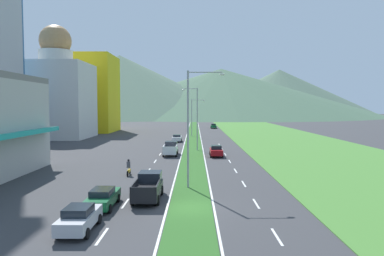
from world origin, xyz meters
name	(u,v)px	position (x,y,z in m)	size (l,w,h in m)	color
ground_plane	(190,208)	(0.00, 0.00, 0.00)	(600.00, 600.00, 0.00)	#38383A
grass_median	(193,137)	(0.00, 60.00, 0.03)	(3.20, 240.00, 0.06)	#2D6023
grass_verge_right	(279,137)	(20.60, 60.00, 0.03)	(24.00, 240.00, 0.06)	#477F33
lane_dash_left_2	(102,236)	(-5.10, -5.80, 0.01)	(0.16, 2.80, 0.01)	silver
lane_dash_left_3	(125,203)	(-5.10, 1.30, 0.01)	(0.16, 2.80, 0.01)	silver
lane_dash_left_4	(139,184)	(-5.10, 8.40, 0.01)	(0.16, 2.80, 0.01)	silver
lane_dash_left_5	(149,171)	(-5.10, 15.50, 0.01)	(0.16, 2.80, 0.01)	silver
lane_dash_left_6	(155,161)	(-5.10, 22.60, 0.01)	(0.16, 2.80, 0.01)	silver
lane_dash_left_7	(160,154)	(-5.10, 29.70, 0.01)	(0.16, 2.80, 0.01)	silver
lane_dash_left_8	(164,149)	(-5.10, 36.81, 0.01)	(0.16, 2.80, 0.01)	silver
lane_dash_left_9	(167,144)	(-5.10, 43.91, 0.01)	(0.16, 2.80, 0.01)	silver
lane_dash_right_2	(277,237)	(5.10, -5.80, 0.01)	(0.16, 2.80, 0.01)	silver
lane_dash_right_3	(256,204)	(5.10, 1.30, 0.01)	(0.16, 2.80, 0.01)	silver
lane_dash_right_4	(244,184)	(5.10, 8.40, 0.01)	(0.16, 2.80, 0.01)	silver
lane_dash_right_5	(236,171)	(5.10, 15.50, 0.01)	(0.16, 2.80, 0.01)	silver
lane_dash_right_6	(230,161)	(5.10, 22.60, 0.01)	(0.16, 2.80, 0.01)	silver
lane_dash_right_7	(225,154)	(5.10, 29.70, 0.01)	(0.16, 2.80, 0.01)	silver
lane_dash_right_8	(222,149)	(5.10, 36.81, 0.01)	(0.16, 2.80, 0.01)	silver
lane_dash_right_9	(219,145)	(5.10, 43.91, 0.01)	(0.16, 2.80, 0.01)	silver
edge_line_median_left	(186,137)	(-1.75, 60.00, 0.01)	(0.16, 240.00, 0.01)	silver
edge_line_median_right	(201,137)	(1.75, 60.00, 0.01)	(0.16, 240.00, 0.01)	silver
domed_building	(57,94)	(-32.16, 58.49, 10.36)	(15.05, 15.05, 26.32)	silver
midrise_colored	(87,94)	(-31.00, 78.73, 11.03)	(16.01, 16.01, 22.06)	yellow
hill_far_left	(120,86)	(-52.23, 228.08, 21.39)	(179.78, 179.78, 42.78)	#516B56
hill_far_center	(221,92)	(20.67, 252.07, 17.85)	(230.14, 230.14, 35.71)	#47664C
hill_far_right	(279,92)	(71.01, 278.12, 18.85)	(153.93, 153.93, 37.70)	#516B56
street_lamp_near	(192,121)	(0.05, 6.67, 6.19)	(3.50, 0.28, 10.81)	#99999E
street_lamp_mid	(196,115)	(0.49, 34.61, 5.99)	(2.69, 0.28, 10.61)	#99999E
street_lamp_far	(193,115)	(-0.03, 62.53, 5.32)	(3.42, 0.51, 9.15)	#99999E
car_0	(177,138)	(-3.42, 49.37, 0.78)	(1.97, 4.43, 1.50)	silver
car_1	(103,198)	(-6.57, 0.19, 0.75)	(1.87, 4.79, 1.45)	#0C5128
car_2	(79,218)	(-6.70, -4.93, 0.80)	(1.87, 4.30, 1.57)	#B2B2B7
car_3	(216,151)	(3.54, 27.45, 0.82)	(1.95, 4.11, 1.65)	maroon
car_4	(214,126)	(6.60, 94.02, 0.79)	(1.88, 4.57, 1.56)	#0C5128
pickup_truck_0	(148,187)	(-3.48, 2.73, 0.98)	(2.18, 5.40, 2.00)	black
pickup_truck_1	(171,149)	(-3.40, 28.95, 0.98)	(2.18, 5.40, 2.00)	silver
motorcycle_rider	(129,169)	(-6.91, 12.65, 0.75)	(0.36, 2.00, 1.80)	black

